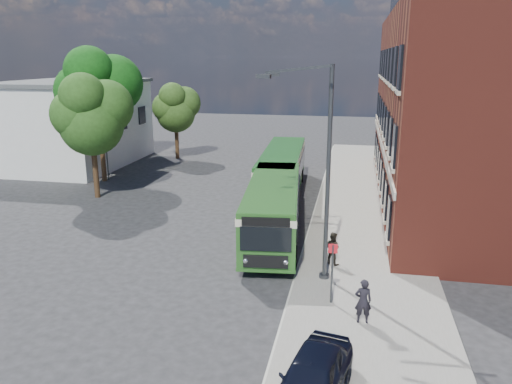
% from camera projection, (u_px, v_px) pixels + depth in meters
% --- Properties ---
extents(ground, '(120.00, 120.00, 0.00)m').
position_uv_depth(ground, '(219.00, 254.00, 24.20)').
color(ground, '#262628').
rests_on(ground, ground).
extents(pavement, '(6.00, 48.00, 0.15)m').
position_uv_depth(pavement, '(365.00, 212.00, 30.43)').
color(pavement, gray).
rests_on(pavement, ground).
extents(kerb_line, '(0.12, 48.00, 0.01)m').
position_uv_depth(kerb_line, '(315.00, 211.00, 31.03)').
color(kerb_line, beige).
rests_on(kerb_line, ground).
extents(brick_office, '(12.10, 26.00, 14.20)m').
position_uv_depth(brick_office, '(485.00, 95.00, 31.08)').
color(brick_office, maroon).
rests_on(brick_office, ground).
extents(white_building, '(9.40, 13.40, 7.30)m').
position_uv_depth(white_building, '(75.00, 123.00, 43.70)').
color(white_building, silver).
rests_on(white_building, ground).
extents(flagpole, '(0.95, 0.10, 9.00)m').
position_uv_depth(flagpole, '(104.00, 116.00, 37.58)').
color(flagpole, '#383B3D').
rests_on(flagpole, ground).
extents(street_lamp, '(2.96, 2.38, 9.00)m').
position_uv_depth(street_lamp, '(319.00, 171.00, 20.14)').
color(street_lamp, '#383B3D').
rests_on(street_lamp, ground).
extents(bus_stop_sign, '(0.35, 0.08, 2.52)m').
position_uv_depth(bus_stop_sign, '(332.00, 270.00, 18.77)').
color(bus_stop_sign, '#383B3D').
rests_on(bus_stop_sign, ground).
extents(bus_front, '(3.66, 10.87, 3.02)m').
position_uv_depth(bus_front, '(273.00, 205.00, 25.75)').
color(bus_front, '#295C20').
rests_on(bus_front, ground).
extents(bus_rear, '(3.25, 12.36, 3.02)m').
position_uv_depth(bus_rear, '(282.00, 167.00, 34.72)').
color(bus_rear, '#1D571E').
rests_on(bus_rear, ground).
extents(parked_car, '(2.40, 4.24, 1.36)m').
position_uv_depth(parked_car, '(313.00, 378.00, 13.53)').
color(parked_car, black).
rests_on(parked_car, pavement).
extents(pedestrian_a, '(0.65, 0.48, 1.64)m').
position_uv_depth(pedestrian_a, '(363.00, 301.00, 17.48)').
color(pedestrian_a, black).
rests_on(pedestrian_a, pavement).
extents(pedestrian_b, '(0.92, 0.86, 1.51)m').
position_uv_depth(pedestrian_b, '(332.00, 248.00, 22.50)').
color(pedestrian_b, black).
rests_on(pedestrian_b, pavement).
extents(tree_left, '(4.94, 4.70, 8.34)m').
position_uv_depth(tree_left, '(91.00, 114.00, 32.49)').
color(tree_left, '#392614').
rests_on(tree_left, ground).
extents(tree_mid, '(5.95, 5.66, 10.05)m').
position_uv_depth(tree_mid, '(98.00, 91.00, 36.69)').
color(tree_mid, '#392614').
rests_on(tree_mid, ground).
extents(tree_right, '(4.18, 3.97, 7.06)m').
position_uv_depth(tree_right, '(176.00, 107.00, 45.79)').
color(tree_right, '#392614').
rests_on(tree_right, ground).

